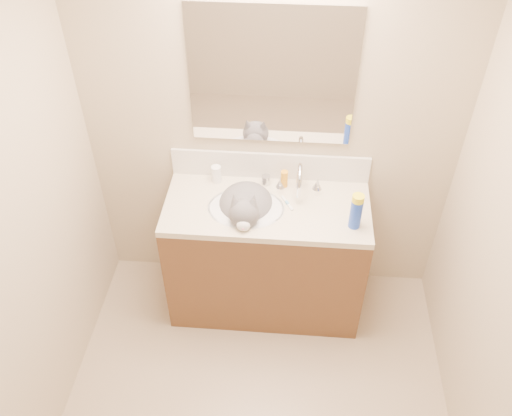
% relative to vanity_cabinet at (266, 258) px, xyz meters
% --- Properties ---
extents(room_shell, '(2.24, 2.54, 2.52)m').
position_rel_vanity_cabinet_xyz_m(room_shell, '(0.00, -0.97, 1.08)').
color(room_shell, tan).
rests_on(room_shell, ground).
extents(vanity_cabinet, '(1.20, 0.55, 0.82)m').
position_rel_vanity_cabinet_xyz_m(vanity_cabinet, '(0.00, 0.00, 0.00)').
color(vanity_cabinet, '#56351D').
rests_on(vanity_cabinet, ground).
extents(counter_slab, '(1.20, 0.55, 0.04)m').
position_rel_vanity_cabinet_xyz_m(counter_slab, '(0.00, 0.00, 0.43)').
color(counter_slab, beige).
rests_on(counter_slab, vanity_cabinet).
extents(basin, '(0.45, 0.36, 0.14)m').
position_rel_vanity_cabinet_xyz_m(basin, '(-0.12, -0.03, 0.38)').
color(basin, white).
rests_on(basin, vanity_cabinet).
extents(faucet, '(0.28, 0.20, 0.21)m').
position_rel_vanity_cabinet_xyz_m(faucet, '(0.18, 0.14, 0.54)').
color(faucet, silver).
rests_on(faucet, counter_slab).
extents(cat, '(0.38, 0.47, 0.34)m').
position_rel_vanity_cabinet_xyz_m(cat, '(-0.12, -0.01, 0.43)').
color(cat, '#565356').
rests_on(cat, basin).
extents(backsplash, '(1.20, 0.02, 0.18)m').
position_rel_vanity_cabinet_xyz_m(backsplash, '(0.00, 0.26, 0.54)').
color(backsplash, silver).
rests_on(backsplash, counter_slab).
extents(mirror, '(0.90, 0.02, 0.80)m').
position_rel_vanity_cabinet_xyz_m(mirror, '(0.00, 0.26, 1.13)').
color(mirror, white).
rests_on(mirror, room_shell).
extents(pill_bottle, '(0.07, 0.07, 0.11)m').
position_rel_vanity_cabinet_xyz_m(pill_bottle, '(-0.32, 0.20, 0.50)').
color(pill_bottle, white).
rests_on(pill_bottle, counter_slab).
extents(pill_label, '(0.07, 0.07, 0.04)m').
position_rel_vanity_cabinet_xyz_m(pill_label, '(-0.32, 0.20, 0.49)').
color(pill_label, '#F94E29').
rests_on(pill_label, pill_bottle).
extents(silver_jar, '(0.06, 0.06, 0.06)m').
position_rel_vanity_cabinet_xyz_m(silver_jar, '(-0.02, 0.20, 0.48)').
color(silver_jar, '#B7B7BC').
rests_on(silver_jar, counter_slab).
extents(amber_bottle, '(0.05, 0.05, 0.11)m').
position_rel_vanity_cabinet_xyz_m(amber_bottle, '(0.09, 0.19, 0.50)').
color(amber_bottle, orange).
rests_on(amber_bottle, counter_slab).
extents(toothbrush, '(0.08, 0.12, 0.01)m').
position_rel_vanity_cabinet_xyz_m(toothbrush, '(0.12, 0.02, 0.45)').
color(toothbrush, white).
rests_on(toothbrush, counter_slab).
extents(toothbrush_head, '(0.03, 0.03, 0.01)m').
position_rel_vanity_cabinet_xyz_m(toothbrush_head, '(0.12, 0.02, 0.46)').
color(toothbrush_head, '#65AFD7').
rests_on(toothbrush_head, counter_slab).
extents(spray_can, '(0.09, 0.09, 0.18)m').
position_rel_vanity_cabinet_xyz_m(spray_can, '(0.49, -0.13, 0.54)').
color(spray_can, '#1B3FBF').
rests_on(spray_can, counter_slab).
extents(spray_cap, '(0.09, 0.09, 0.04)m').
position_rel_vanity_cabinet_xyz_m(spray_cap, '(0.49, -0.13, 0.65)').
color(spray_cap, yellow).
rests_on(spray_cap, spray_can).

